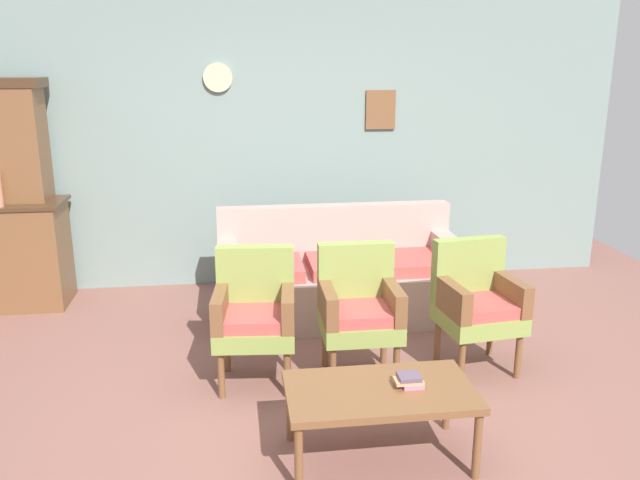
{
  "coord_description": "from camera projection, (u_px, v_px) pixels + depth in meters",
  "views": [
    {
      "loc": [
        -0.49,
        -3.45,
        2.09
      ],
      "look_at": [
        0.11,
        0.98,
        0.85
      ],
      "focal_mm": 36.29,
      "sensor_mm": 36.0,
      "label": 1
    }
  ],
  "objects": [
    {
      "name": "armchair_near_cabinet",
      "position": [
        477.0,
        300.0,
        4.46
      ],
      "size": [
        0.57,
        0.55,
        0.9
      ],
      "color": "#849947",
      "rests_on": "ground"
    },
    {
      "name": "coffee_table",
      "position": [
        380.0,
        396.0,
        3.43
      ],
      "size": [
        1.0,
        0.56,
        0.42
      ],
      "color": "brown",
      "rests_on": "ground"
    },
    {
      "name": "floral_couch",
      "position": [
        339.0,
        279.0,
        5.43
      ],
      "size": [
        2.01,
        0.81,
        0.9
      ],
      "color": "tan",
      "rests_on": "ground"
    },
    {
      "name": "side_cabinet",
      "position": [
        0.0,
        255.0,
        5.62
      ],
      "size": [
        1.16,
        0.55,
        0.93
      ],
      "color": "brown",
      "rests_on": "ground"
    },
    {
      "name": "book_stack_on_table",
      "position": [
        410.0,
        380.0,
        3.43
      ],
      "size": [
        0.15,
        0.11,
        0.07
      ],
      "color": "pink",
      "rests_on": "coffee_table"
    },
    {
      "name": "wall_back_with_decor",
      "position": [
        285.0,
        143.0,
        6.07
      ],
      "size": [
        6.4,
        0.09,
        2.7
      ],
      "color": "gray",
      "rests_on": "ground"
    },
    {
      "name": "armchair_row_middle",
      "position": [
        255.0,
        311.0,
        4.26
      ],
      "size": [
        0.56,
        0.54,
        0.9
      ],
      "color": "#849947",
      "rests_on": "ground"
    },
    {
      "name": "armchair_by_doorway",
      "position": [
        359.0,
        306.0,
        4.35
      ],
      "size": [
        0.52,
        0.5,
        0.9
      ],
      "color": "#849947",
      "rests_on": "ground"
    },
    {
      "name": "ground_plane",
      "position": [
        324.0,
        418.0,
        3.92
      ],
      "size": [
        7.68,
        7.68,
        0.0
      ],
      "primitive_type": "plane",
      "color": "#84564C"
    }
  ]
}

